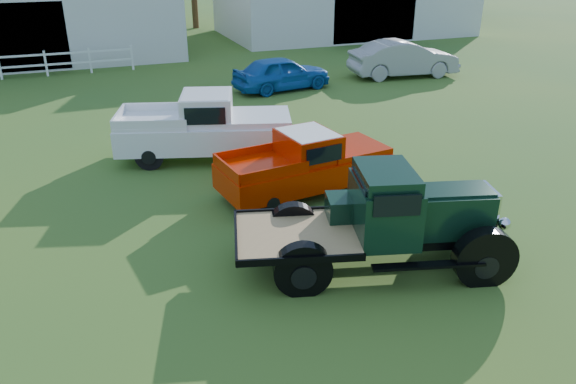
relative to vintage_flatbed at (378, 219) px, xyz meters
name	(u,v)px	position (x,y,z in m)	size (l,w,h in m)	color
ground	(300,263)	(-1.39, 0.61, -1.05)	(120.00, 120.00, 0.00)	#305C23
shed_left	(0,4)	(-8.39, 26.61, 1.75)	(18.80, 10.20, 5.60)	#BDBDBD
vintage_flatbed	(378,219)	(0.00, 0.00, 0.00)	(5.28, 2.09, 2.09)	black
red_pickup	(305,163)	(0.00, 3.77, -0.21)	(4.56, 1.75, 1.66)	#C11E00
white_pickup	(205,127)	(-1.78, 7.21, -0.08)	(5.24, 2.03, 1.92)	silver
misc_car_blue	(282,73)	(3.19, 14.19, -0.32)	(1.71, 4.26, 1.45)	#1553A4
misc_car_grey	(404,59)	(9.47, 14.56, -0.21)	(1.77, 5.07, 1.67)	gray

